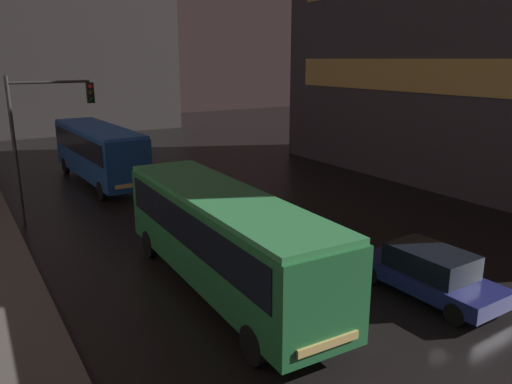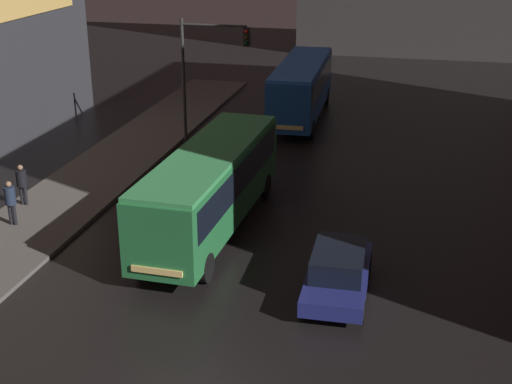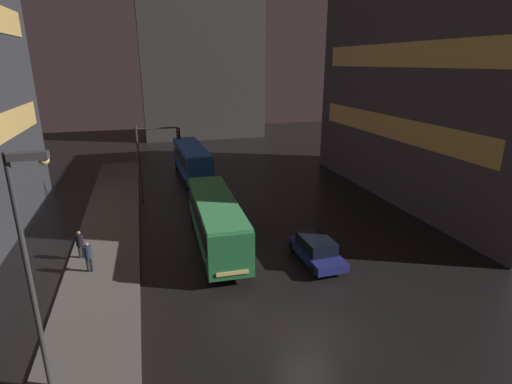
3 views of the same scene
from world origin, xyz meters
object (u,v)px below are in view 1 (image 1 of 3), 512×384
Objects in this scene: car_taxi at (430,272)px; traffic_light_main at (42,125)px; bus_near at (223,232)px; bus_far at (99,149)px.

car_taxi is 16.59m from traffic_light_main.
traffic_light_main reaches higher than bus_near.
traffic_light_main reaches higher than bus_far.
bus_near is 10.94m from traffic_light_main.
car_taxi is at bearing -58.26° from traffic_light_main.
bus_far is 7.58m from traffic_light_main.
bus_far is 1.63× the size of traffic_light_main.
traffic_light_main is (-3.80, -6.14, 2.31)m from bus_far.
bus_far is 20.50m from car_taxi.
car_taxi is (4.72, -19.91, -1.28)m from bus_far.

